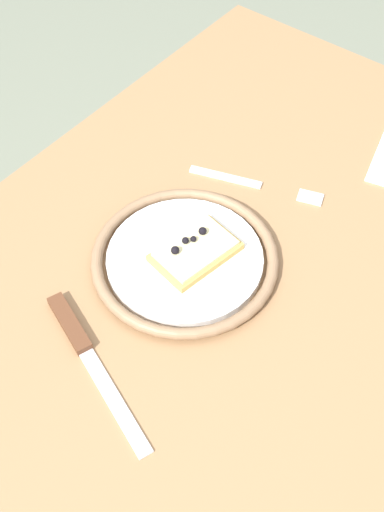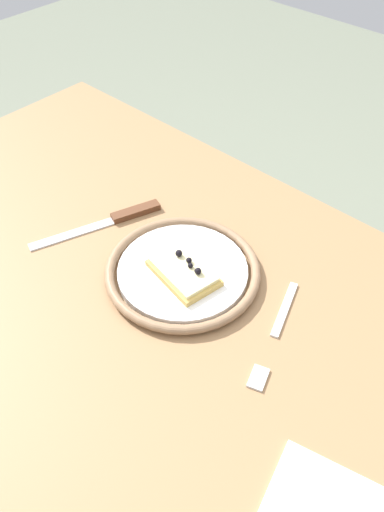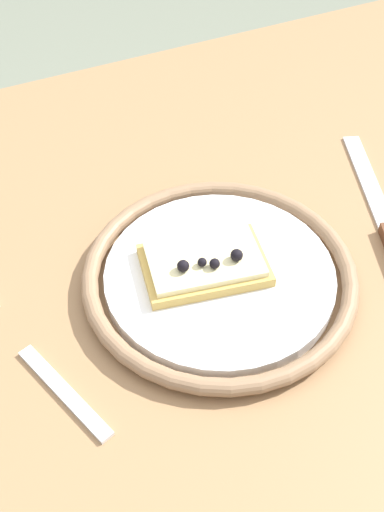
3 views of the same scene
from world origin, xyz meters
The scene contains 4 objects.
dining_table centered at (0.00, 0.00, 0.67)m, with size 1.19×0.71×0.76m.
plate centered at (-0.04, -0.05, 0.77)m, with size 0.25×0.25×0.02m.
pizza_slice_near centered at (-0.05, -0.04, 0.78)m, with size 0.12×0.09×0.03m.
fork centered at (-0.22, -0.05, 0.76)m, with size 0.08×0.20×0.00m.
Camera 3 is at (-0.22, -0.38, 1.20)m, focal length 44.81 mm.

